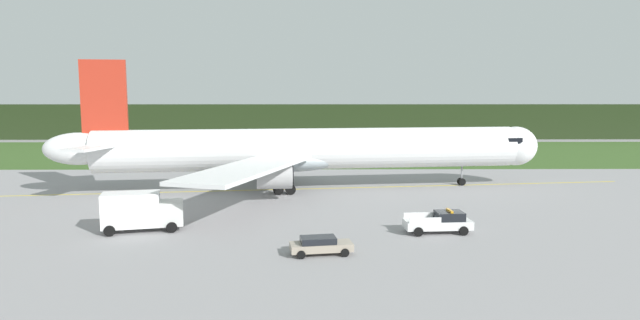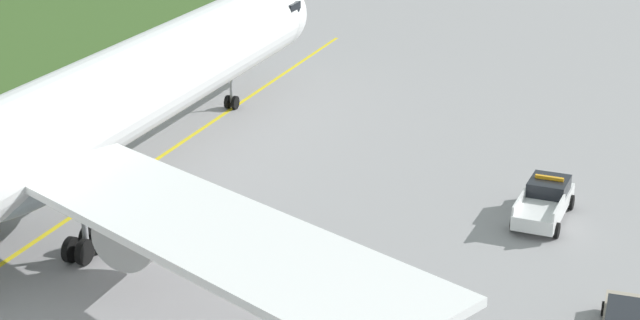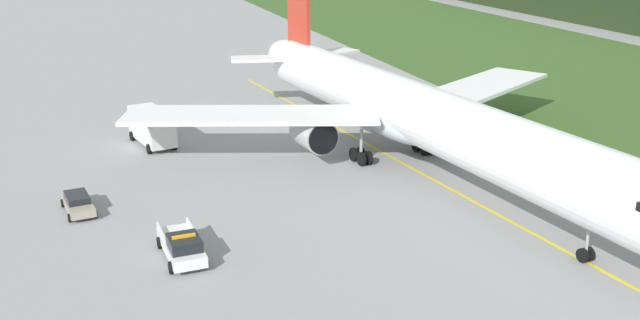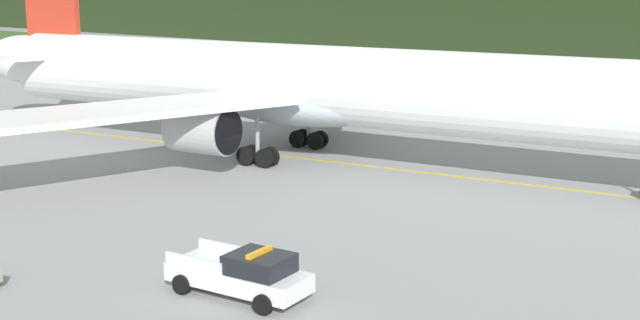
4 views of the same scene
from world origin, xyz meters
TOP-DOWN VIEW (x-y plane):
  - ground at (0.00, 0.00)m, footprint 320.00×320.00m
  - grass_verge at (0.00, 46.76)m, footprint 320.00×46.85m
  - distant_tree_line at (0.00, 80.36)m, footprint 288.00×5.47m
  - taxiway_centerline_main at (3.07, 6.41)m, footprint 80.16×10.50m
  - airliner at (2.27, 6.31)m, footprint 59.70×44.93m
  - ops_pickup_truck at (13.94, -14.58)m, footprint 5.65×2.61m

SIDE VIEW (x-z plane):
  - ground at x=0.00m, z-range 0.00..0.00m
  - taxiway_centerline_main at x=3.07m, z-range 0.00..0.01m
  - grass_verge at x=0.00m, z-range 0.00..0.04m
  - ops_pickup_truck at x=13.94m, z-range -0.07..1.87m
  - distant_tree_line at x=0.00m, z-range 0.00..8.84m
  - airliner at x=2.27m, z-range -2.92..12.42m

